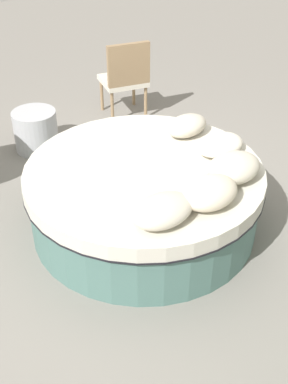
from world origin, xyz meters
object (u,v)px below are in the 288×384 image
throw_pillow_3 (220,145)px  patio_chair (126,75)px  side_table (36,131)px  throw_pillow_4 (187,126)px  throw_pillow_2 (234,167)px  round_bed (144,197)px  throw_pillow_0 (163,210)px  throw_pillow_1 (209,192)px

throw_pillow_3 → patio_chair: size_ratio=0.48×
side_table → patio_chair: bearing=-2.8°
throw_pillow_3 → throw_pillow_4: size_ratio=1.08×
throw_pillow_2 → throw_pillow_4: throw_pillow_2 is taller
throw_pillow_3 → round_bed: bearing=160.4°
throw_pillow_3 → throw_pillow_0: bearing=-160.9°
throw_pillow_3 → throw_pillow_4: throw_pillow_4 is taller
patio_chair → side_table: (-1.27, 0.06, -0.33)m
throw_pillow_1 → throw_pillow_3: throw_pillow_1 is taller
throw_pillow_4 → side_table: throw_pillow_4 is taller
throw_pillow_3 → throw_pillow_4: 0.42m
round_bed → throw_pillow_2: throw_pillow_2 is taller
throw_pillow_4 → patio_chair: 1.71m
throw_pillow_1 → patio_chair: size_ratio=0.50×
round_bed → throw_pillow_0: bearing=-121.4°
patio_chair → throw_pillow_2: bearing=-89.8°
throw_pillow_0 → throw_pillow_2: 0.81m
throw_pillow_2 → throw_pillow_4: (0.26, 0.77, -0.01)m
round_bed → patio_chair: (1.31, 1.78, 0.25)m
throw_pillow_3 → patio_chair: bearing=72.7°
throw_pillow_2 → throw_pillow_3: 0.43m
throw_pillow_1 → side_table: bearing=89.8°
throw_pillow_3 → throw_pillow_2: bearing=-124.5°
throw_pillow_1 → throw_pillow_4: bearing=52.5°
throw_pillow_1 → throw_pillow_2: size_ratio=1.00×
throw_pillow_1 → throw_pillow_0: bearing=167.6°
throw_pillow_2 → throw_pillow_4: 0.82m
throw_pillow_1 → throw_pillow_4: 1.10m
round_bed → side_table: (0.04, 1.84, -0.08)m
throw_pillow_0 → throw_pillow_2: bearing=0.8°
throw_pillow_0 → throw_pillow_1: (0.40, -0.09, 0.02)m
round_bed → throw_pillow_0: (-0.37, -0.61, 0.38)m
throw_pillow_3 → side_table: 2.23m
throw_pillow_1 → throw_pillow_3: size_ratio=1.04×
throw_pillow_4 → throw_pillow_0: bearing=-143.7°
throw_pillow_1 → throw_pillow_4: throw_pillow_1 is taller
throw_pillow_2 → patio_chair: 2.53m
throw_pillow_2 → side_table: 2.51m
throw_pillow_1 → round_bed: bearing=92.6°
round_bed → throw_pillow_3: bearing=-19.6°
side_table → throw_pillow_1: bearing=-90.2°
round_bed → throw_pillow_0: throw_pillow_0 is taller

